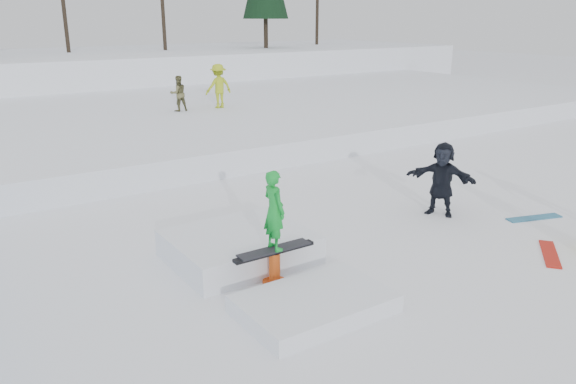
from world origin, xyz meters
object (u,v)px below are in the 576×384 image
spectator_dark (442,179)px  jib_rail_feature (258,257)px  walker_ygreen (218,86)px  walker_olive (178,93)px

spectator_dark → jib_rail_feature: 5.36m
walker_ygreen → spectator_dark: 13.22m
walker_olive → jib_rail_feature: (-4.34, -13.64, -1.23)m
walker_ygreen → jib_rail_feature: 14.91m
walker_ygreen → spectator_dark: size_ratio=1.05×
walker_ygreen → jib_rail_feature: walker_ygreen is taller
jib_rail_feature → walker_olive: bearing=72.4°
spectator_dark → jib_rail_feature: size_ratio=0.40×
walker_olive → spectator_dark: bearing=95.7°
walker_olive → walker_ygreen: 1.81m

